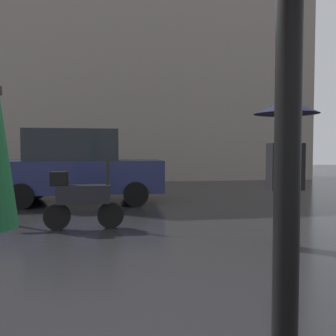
# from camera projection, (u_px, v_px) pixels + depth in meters

# --- Properties ---
(pedestrian_with_umbrella) EXTENTS (0.90, 0.90, 2.08)m
(pedestrian_with_umbrella) POSITION_uv_depth(u_px,v_px,m) (286.00, 138.00, 5.11)
(pedestrian_with_umbrella) COLOR black
(pedestrian_with_umbrella) RESTS_ON ground
(parked_scooter) EXTENTS (1.37, 0.32, 1.23)m
(parked_scooter) POSITION_uv_depth(u_px,v_px,m) (81.00, 198.00, 6.36)
(parked_scooter) COLOR black
(parked_scooter) RESTS_ON ground
(parked_car_right) EXTENTS (4.12, 1.98, 1.90)m
(parked_car_right) POSITION_uv_depth(u_px,v_px,m) (79.00, 166.00, 9.55)
(parked_car_right) COLOR #1E234C
(parked_car_right) RESTS_ON ground
(building_block) EXTENTS (18.92, 3.12, 13.61)m
(building_block) POSITION_uv_depth(u_px,v_px,m) (109.00, 34.00, 17.00)
(building_block) COLOR gray
(building_block) RESTS_ON ground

